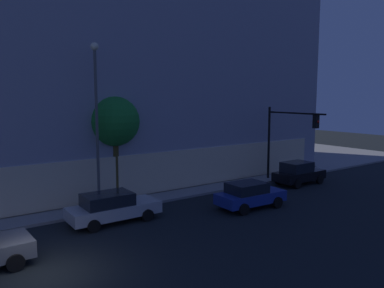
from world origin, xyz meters
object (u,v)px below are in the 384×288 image
street_lamp_sidewalk (96,108)px  car_blue (250,195)px  modern_building (107,72)px  traffic_light_far_corner (286,131)px  car_silver (112,207)px  car_black (298,173)px  sidewalk_tree (115,122)px

street_lamp_sidewalk → car_blue: bearing=-33.1°
modern_building → traffic_light_far_corner: 16.04m
street_lamp_sidewalk → modern_building: bearing=64.1°
car_blue → car_silver: bearing=163.2°
street_lamp_sidewalk → car_silver: size_ratio=1.96×
street_lamp_sidewalk → car_black: bearing=-9.4°
sidewalk_tree → car_blue: (5.67, -5.88, -4.10)m
modern_building → car_silver: (-5.69, -13.60, -7.80)m
sidewalk_tree → car_silver: sidewalk_tree is taller
street_lamp_sidewalk → sidewalk_tree: size_ratio=1.46×
car_blue → car_black: (7.20, 2.32, 0.06)m
traffic_light_far_corner → sidewalk_tree: (-12.12, 2.94, 0.96)m
modern_building → car_silver: 16.68m
traffic_light_far_corner → street_lamp_sidewalk: (-13.69, 1.78, 1.89)m
car_black → modern_building: bearing=123.7°
car_blue → sidewalk_tree: bearing=133.9°
sidewalk_tree → car_black: size_ratio=1.51×
street_lamp_sidewalk → car_silver: street_lamp_sidewalk is taller
car_silver → car_blue: (7.52, -2.27, -0.00)m
street_lamp_sidewalk → sidewalk_tree: street_lamp_sidewalk is taller
traffic_light_far_corner → car_black: (0.76, -0.62, -3.08)m
car_blue → traffic_light_far_corner: bearing=24.5°
car_silver → car_blue: bearing=-16.8°
traffic_light_far_corner → car_silver: bearing=-177.3°
traffic_light_far_corner → sidewalk_tree: bearing=166.4°
traffic_light_far_corner → car_black: traffic_light_far_corner is taller
car_silver → modern_building: bearing=67.3°
street_lamp_sidewalk → sidewalk_tree: bearing=36.3°
car_blue → car_black: bearing=17.9°
modern_building → street_lamp_sidewalk: size_ratio=3.41×
street_lamp_sidewalk → car_black: (14.45, -2.40, -4.97)m
modern_building → sidewalk_tree: (-3.84, -9.98, -3.71)m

